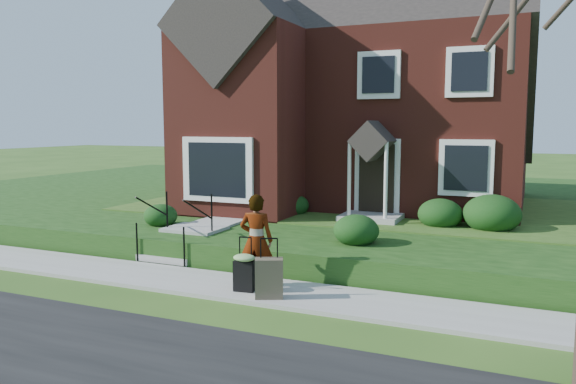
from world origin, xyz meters
The scene contains 10 objects.
ground centered at (0.00, 0.00, 0.00)m, with size 120.00×120.00×0.00m, color #2D5119.
sidewalk centered at (0.00, 0.00, 0.04)m, with size 60.00×1.60×0.08m, color #9E9B93.
terrace centered at (4.00, 10.90, 0.30)m, with size 44.00×20.00×0.60m, color #163A0F.
walkway centered at (-2.50, 5.00, 0.63)m, with size 1.20×6.00×0.06m, color #9E9B93.
main_house centered at (-0.21, 9.61, 5.26)m, with size 10.40×10.20×9.40m.
front_steps centered at (-2.50, 1.84, 0.47)m, with size 1.40×2.02×1.50m.
foundation_shrubs centered at (0.55, 4.79, 1.03)m, with size 9.78×4.21×1.00m.
woman centered at (0.31, 0.16, 0.99)m, with size 0.66×0.44×1.82m, color #999999.
suitcase_black centered at (0.26, -0.27, 0.49)m, with size 0.47×0.40×1.05m.
suitcase_olive centered at (0.88, -0.46, 0.45)m, with size 0.58×0.47×1.10m.
Camera 1 is at (5.18, -9.49, 3.24)m, focal length 35.00 mm.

